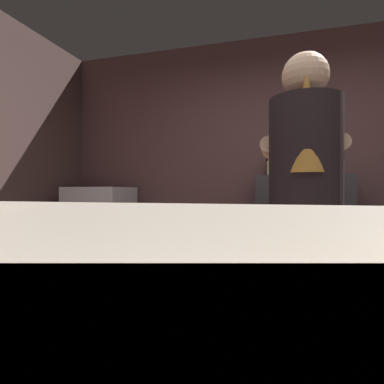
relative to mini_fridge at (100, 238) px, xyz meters
name	(u,v)px	position (x,y,z in m)	size (l,w,h in m)	color
wall_back	(295,165)	(2.04, 0.45, 0.79)	(5.20, 0.10, 2.70)	brown
prep_counter	(364,300)	(2.39, -0.99, -0.12)	(2.10, 0.60, 0.88)	brown
back_shelf	(303,239)	(2.10, 0.17, 0.05)	(0.87, 0.36, 1.22)	#3E393E
mini_fridge	(100,238)	(0.00, 0.00, 0.00)	(0.63, 0.58, 1.12)	silver
bartender	(304,205)	(2.03, -1.44, 0.45)	(0.43, 0.52, 1.74)	#2C2A37
mixing_bowl	(256,218)	(1.76, -0.99, 0.35)	(0.17, 0.17, 0.05)	#C8512A
chefs_knife	(352,224)	(2.31, -1.04, 0.33)	(0.24, 0.03, 0.01)	silver
bottle_hot_sauce	(270,167)	(1.79, 0.14, 0.75)	(0.06, 0.06, 0.20)	#CBCB85
bottle_soy	(269,166)	(1.78, 0.25, 0.76)	(0.06, 0.06, 0.25)	black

